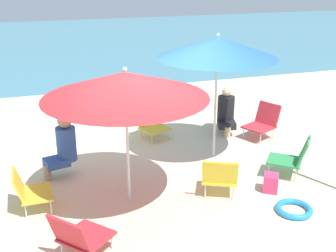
# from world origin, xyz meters

# --- Properties ---
(ground_plane) EXTENTS (40.00, 40.00, 0.00)m
(ground_plane) POSITION_xyz_m (0.00, 0.00, 0.00)
(ground_plane) COLOR beige
(sea_water) EXTENTS (40.00, 16.00, 0.01)m
(sea_water) POSITION_xyz_m (0.00, 13.42, 0.00)
(sea_water) COLOR teal
(sea_water) RESTS_ON ground_plane
(umbrella_red) EXTENTS (2.18, 2.18, 1.92)m
(umbrella_red) POSITION_xyz_m (-0.37, -0.44, 1.69)
(umbrella_red) COLOR silver
(umbrella_red) RESTS_ON ground_plane
(umbrella_blue) EXTENTS (1.95, 1.95, 2.12)m
(umbrella_blue) POSITION_xyz_m (1.37, 0.59, 1.89)
(umbrella_blue) COLOR silver
(umbrella_blue) RESTS_ON ground_plane
(beach_chair_a) EXTENTS (0.68, 0.71, 0.63)m
(beach_chair_a) POSITION_xyz_m (0.89, -0.72, 0.32)
(beach_chair_a) COLOR gold
(beach_chair_a) RESTS_ON ground_plane
(beach_chair_b) EXTENTS (0.49, 0.53, 0.57)m
(beach_chair_b) POSITION_xyz_m (-1.71, -0.26, 0.30)
(beach_chair_b) COLOR gold
(beach_chair_b) RESTS_ON ground_plane
(beach_chair_c) EXTENTS (0.78, 0.77, 0.61)m
(beach_chair_c) POSITION_xyz_m (-1.19, -1.51, 0.30)
(beach_chair_c) COLOR red
(beach_chair_c) RESTS_ON ground_plane
(beach_chair_d) EXTENTS (0.63, 0.65, 0.54)m
(beach_chair_d) POSITION_xyz_m (0.60, 1.74, 0.28)
(beach_chair_d) COLOR gold
(beach_chair_d) RESTS_ON ground_plane
(beach_chair_e) EXTENTS (0.75, 0.69, 0.65)m
(beach_chair_e) POSITION_xyz_m (2.62, 1.11, 0.32)
(beach_chair_e) COLOR red
(beach_chair_e) RESTS_ON ground_plane
(beach_chair_f) EXTENTS (0.75, 0.73, 0.66)m
(beach_chair_f) POSITION_xyz_m (2.21, -0.51, 0.34)
(beach_chair_f) COLOR #33934C
(beach_chair_f) RESTS_ON ground_plane
(person_a) EXTENTS (0.43, 0.56, 0.90)m
(person_a) POSITION_xyz_m (2.07, 1.59, 0.43)
(person_a) COLOR black
(person_a) RESTS_ON ground_plane
(person_b) EXTENTS (0.54, 0.39, 1.01)m
(person_b) POSITION_xyz_m (-1.15, 0.64, 0.51)
(person_b) COLOR #2D519E
(person_b) RESTS_ON ground_plane
(swim_ring) EXTENTS (0.50, 0.50, 0.08)m
(swim_ring) POSITION_xyz_m (1.67, -1.42, 0.04)
(swim_ring) COLOR #238CD8
(swim_ring) RESTS_ON ground_plane
(beach_bag) EXTENTS (0.30, 0.30, 0.26)m
(beach_bag) POSITION_xyz_m (1.67, -0.82, 0.13)
(beach_bag) COLOR #DB3866
(beach_bag) RESTS_ON ground_plane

